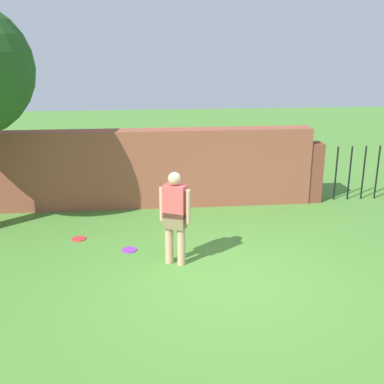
# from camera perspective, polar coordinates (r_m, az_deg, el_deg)

# --- Properties ---
(ground_plane) EXTENTS (40.00, 40.00, 0.00)m
(ground_plane) POSITION_cam_1_polar(r_m,az_deg,el_deg) (7.71, 3.96, -10.58)
(ground_plane) COLOR #4C8433
(brick_wall) EXTENTS (8.13, 0.50, 1.77)m
(brick_wall) POSITION_cam_1_polar(r_m,az_deg,el_deg) (10.83, -7.12, 2.77)
(brick_wall) COLOR brown
(brick_wall) RESTS_ON ground
(person) EXTENTS (0.50, 0.35, 1.62)m
(person) POSITION_cam_1_polar(r_m,az_deg,el_deg) (7.90, -2.06, -2.68)
(person) COLOR tan
(person) RESTS_ON ground
(fence_gate) EXTENTS (2.68, 0.44, 1.40)m
(fence_gate) POSITION_cam_1_polar(r_m,az_deg,el_deg) (11.95, 19.16, 2.41)
(fence_gate) COLOR brown
(fence_gate) RESTS_ON ground
(frisbee_purple) EXTENTS (0.27, 0.27, 0.02)m
(frisbee_purple) POSITION_cam_1_polar(r_m,az_deg,el_deg) (8.79, -7.52, -6.90)
(frisbee_purple) COLOR purple
(frisbee_purple) RESTS_ON ground
(frisbee_red) EXTENTS (0.27, 0.27, 0.02)m
(frisbee_red) POSITION_cam_1_polar(r_m,az_deg,el_deg) (9.44, -13.43, -5.49)
(frisbee_red) COLOR red
(frisbee_red) RESTS_ON ground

